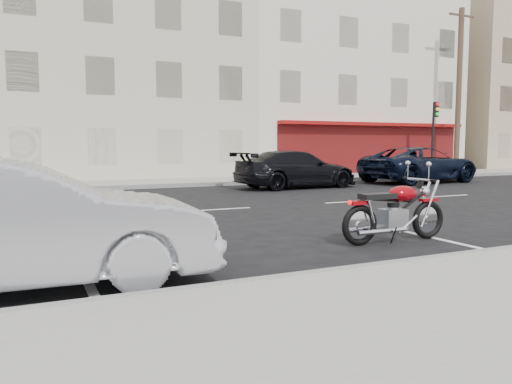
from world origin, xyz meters
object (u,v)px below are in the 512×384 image
fire_hydrant (409,166)px  sedan_silver (8,225)px  car_far (296,169)px  traffic_light (434,128)px  utility_pole (459,89)px  motorcycle (429,211)px  suv_far (420,165)px

fire_hydrant → sedan_silver: 23.65m
fire_hydrant → car_far: bearing=-157.9°
traffic_light → car_far: (-10.50, -3.49, -1.83)m
traffic_light → fire_hydrant: size_ratio=5.28×
utility_pole → sedan_silver: 26.87m
fire_hydrant → motorcycle: bearing=-131.1°
suv_far → traffic_light: bearing=-57.1°
traffic_light → sedan_silver: size_ratio=0.81×
utility_pole → car_far: size_ratio=1.80×
motorcycle → sedan_silver: bearing=-176.0°
fire_hydrant → car_far: car_far is taller
traffic_light → fire_hydrant: 2.53m
suv_far → car_far: suv_far is taller
fire_hydrant → sedan_silver: sedan_silver is taller
utility_pole → sedan_silver: (-22.34, -14.39, -3.97)m
traffic_light → utility_pole: bearing=7.6°
fire_hydrant → suv_far: (-2.62, -3.56, 0.26)m
utility_pole → motorcycle: 21.37m
motorcycle → suv_far: suv_far is taller
traffic_light → suv_far: 5.62m
traffic_light → car_far: size_ratio=0.76×
traffic_light → motorcycle: size_ratio=1.75×
utility_pole → fire_hydrant: bearing=-178.4°
sedan_silver → car_far: size_ratio=0.94×
motorcycle → suv_far: (9.49, 10.31, 0.29)m
fire_hydrant → motorcycle: motorcycle is taller
fire_hydrant → suv_far: bearing=-126.3°
utility_pole → car_far: (-12.50, -3.75, -4.02)m
fire_hydrant → suv_far: 4.42m
sedan_silver → car_far: sedan_silver is taller
fire_hydrant → sedan_silver: bearing=-142.8°
motorcycle → sedan_silver: size_ratio=0.46×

